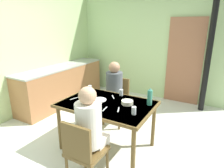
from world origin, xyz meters
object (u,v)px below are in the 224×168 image
at_px(water_bottle_green_near, 150,97).
at_px(person_near_diner, 89,123).
at_px(person_far_diner, 114,86).
at_px(serving_bowl_center, 127,102).
at_px(kitchen_counter, 62,84).
at_px(dining_table, 107,108).
at_px(chair_far_diner, 117,98).
at_px(chair_near_diner, 83,151).

bearing_deg(water_bottle_green_near, person_near_diner, -113.21).
distance_m(person_far_diner, serving_bowl_center, 0.78).
relative_size(kitchen_counter, water_bottle_green_near, 9.50).
height_order(dining_table, chair_far_diner, chair_far_diner).
xyz_separation_m(person_near_diner, person_far_diner, (-0.43, 1.35, 0.00)).
bearing_deg(person_far_diner, kitchen_counter, -13.22).
bearing_deg(water_bottle_green_near, person_far_diner, 152.17).
relative_size(dining_table, person_near_diner, 1.74).
height_order(chair_near_diner, person_near_diner, person_near_diner).
height_order(person_near_diner, water_bottle_green_near, person_near_diner).
xyz_separation_m(kitchen_counter, serving_bowl_center, (2.17, -0.95, 0.32)).
xyz_separation_m(chair_far_diner, serving_bowl_center, (0.54, -0.71, 0.28)).
height_order(kitchen_counter, dining_table, kitchen_counter).
distance_m(chair_far_diner, person_far_diner, 0.31).
xyz_separation_m(kitchen_counter, person_near_diner, (2.07, -1.73, 0.33)).
bearing_deg(person_near_diner, kitchen_counter, 140.02).
height_order(person_far_diner, serving_bowl_center, person_far_diner).
relative_size(kitchen_counter, person_far_diner, 3.15).
height_order(person_near_diner, serving_bowl_center, person_near_diner).
height_order(kitchen_counter, chair_far_diner, kitchen_counter).
bearing_deg(chair_far_diner, dining_table, 107.62).
bearing_deg(serving_bowl_center, dining_table, -159.37).
xyz_separation_m(dining_table, chair_far_diner, (-0.26, 0.81, -0.18)).
distance_m(chair_near_diner, water_bottle_green_near, 1.18).
bearing_deg(chair_far_diner, person_far_diner, 90.00).
bearing_deg(person_near_diner, chair_far_diner, 106.08).
xyz_separation_m(kitchen_counter, chair_far_diner, (1.64, -0.25, 0.05)).
bearing_deg(person_near_diner, serving_bowl_center, 82.15).
relative_size(dining_table, chair_near_diner, 1.54).
xyz_separation_m(kitchen_counter, water_bottle_green_near, (2.46, -0.82, 0.42)).
distance_m(kitchen_counter, dining_table, 2.18).
bearing_deg(kitchen_counter, water_bottle_green_near, -18.40).
bearing_deg(chair_near_diner, kitchen_counter, 137.87).
height_order(chair_near_diner, serving_bowl_center, chair_near_diner).
bearing_deg(serving_bowl_center, kitchen_counter, 156.30).
bearing_deg(person_far_diner, serving_bowl_center, 133.24).
relative_size(kitchen_counter, dining_table, 1.81).
distance_m(dining_table, person_near_diner, 0.70).
bearing_deg(chair_near_diner, serving_bowl_center, 83.31).
height_order(kitchen_counter, chair_near_diner, kitchen_counter).
bearing_deg(chair_near_diner, dining_table, 101.89).
bearing_deg(serving_bowl_center, person_far_diner, 133.24).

